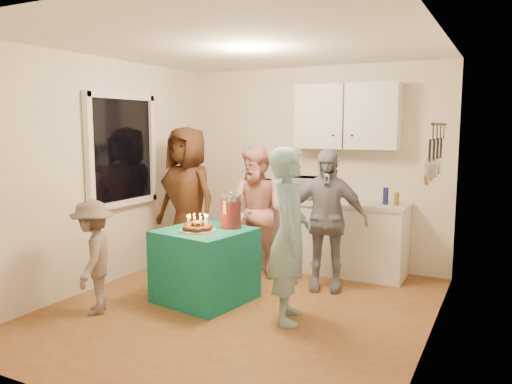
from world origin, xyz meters
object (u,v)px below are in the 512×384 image
at_px(party_table, 205,265).
at_px(woman_back_left, 187,199).
at_px(man_birthday, 289,235).
at_px(child_near_left, 93,257).
at_px(woman_back_center, 258,212).
at_px(punch_jar, 231,212).
at_px(woman_back_right, 325,220).
at_px(microwave, 312,188).
at_px(counter, 318,236).

bearing_deg(party_table, woman_back_left, 133.64).
distance_m(man_birthday, child_near_left, 1.93).
bearing_deg(woman_back_center, punch_jar, -80.24).
height_order(woman_back_center, woman_back_right, woman_back_center).
height_order(microwave, woman_back_left, woman_back_left).
relative_size(microwave, child_near_left, 0.44).
bearing_deg(child_near_left, woman_back_right, 101.86).
xyz_separation_m(woman_back_left, woman_back_center, (0.93, 0.15, -0.12)).
distance_m(punch_jar, man_birthday, 0.88).
relative_size(party_table, child_near_left, 0.76).
distance_m(microwave, woman_back_right, 0.87).
bearing_deg(woman_back_left, man_birthday, -17.55).
relative_size(man_birthday, child_near_left, 1.46).
distance_m(counter, woman_back_right, 0.87).
relative_size(party_table, man_birthday, 0.52).
distance_m(party_table, woman_back_center, 1.08).
bearing_deg(party_table, counter, 68.05).
distance_m(party_table, punch_jar, 0.62).
relative_size(microwave, woman_back_right, 0.31).
height_order(party_table, man_birthday, man_birthday).
bearing_deg(woman_back_left, party_table, -36.10).
bearing_deg(child_near_left, woman_back_left, 148.75).
distance_m(party_table, child_near_left, 1.13).
height_order(party_table, child_near_left, child_near_left).
bearing_deg(man_birthday, woman_back_center, 18.49).
height_order(counter, woman_back_right, woman_back_right).
distance_m(microwave, party_table, 1.85).
bearing_deg(party_table, microwave, 70.82).
bearing_deg(punch_jar, counter, 72.36).
relative_size(woman_back_left, woman_back_center, 1.15).
xyz_separation_m(punch_jar, woman_back_right, (0.80, 0.72, -0.14)).
bearing_deg(woman_back_right, counter, 100.96).
height_order(counter, microwave, microwave).
distance_m(microwave, woman_back_left, 1.59).
bearing_deg(woman_back_left, counter, 38.58).
distance_m(party_table, man_birthday, 1.11).
xyz_separation_m(man_birthday, woman_back_left, (-1.82, 0.96, 0.09)).
xyz_separation_m(microwave, woman_back_right, (0.43, -0.71, -0.25)).
relative_size(party_table, woman_back_left, 0.47).
xyz_separation_m(woman_back_center, woman_back_right, (0.88, -0.07, -0.00)).
height_order(counter, woman_back_left, woman_back_left).
relative_size(man_birthday, woman_back_right, 1.04).
bearing_deg(punch_jar, woman_back_left, 147.43).
relative_size(counter, child_near_left, 1.96).
bearing_deg(punch_jar, party_table, -135.29).
xyz_separation_m(counter, child_near_left, (-1.43, -2.44, 0.13)).
relative_size(punch_jar, child_near_left, 0.30).
xyz_separation_m(man_birthday, child_near_left, (-1.78, -0.69, -0.26)).
xyz_separation_m(microwave, woman_back_left, (-1.37, -0.79, -0.14)).
distance_m(man_birthday, woman_back_center, 1.42).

